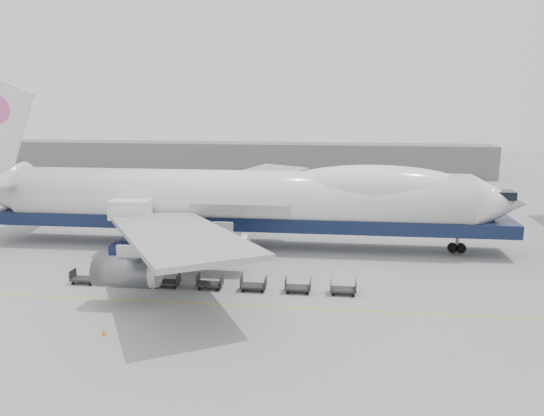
# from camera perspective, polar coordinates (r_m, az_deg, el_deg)

# --- Properties ---
(ground) EXTENTS (260.00, 260.00, 0.00)m
(ground) POSITION_cam_1_polar(r_m,az_deg,el_deg) (51.43, -6.22, -7.67)
(ground) COLOR gray
(ground) RESTS_ON ground
(apron_line) EXTENTS (60.00, 0.15, 0.01)m
(apron_line) POSITION_cam_1_polar(r_m,az_deg,el_deg) (45.99, -7.90, -10.13)
(apron_line) COLOR gold
(apron_line) RESTS_ON ground
(hangar) EXTENTS (110.00, 8.00, 7.00)m
(hangar) POSITION_cam_1_polar(r_m,az_deg,el_deg) (119.85, -3.46, 5.35)
(hangar) COLOR slate
(hangar) RESTS_ON ground
(airliner) EXTENTS (67.00, 55.30, 19.98)m
(airliner) POSITION_cam_1_polar(r_m,az_deg,el_deg) (61.20, -3.25, 1.02)
(airliner) COLOR white
(airliner) RESTS_ON ground
(catering_truck) EXTENTS (4.80, 3.43, 6.04)m
(catering_truck) POSITION_cam_1_polar(r_m,az_deg,el_deg) (60.64, -14.91, -1.59)
(catering_truck) COLOR navy
(catering_truck) RESTS_ON ground
(traffic_cone) EXTENTS (0.36, 0.36, 0.54)m
(traffic_cone) POSITION_cam_1_polar(r_m,az_deg,el_deg) (41.71, -17.64, -12.62)
(traffic_cone) COLOR orange
(traffic_cone) RESTS_ON ground
(dolly_0) EXTENTS (2.30, 1.35, 1.30)m
(dolly_0) POSITION_cam_1_polar(r_m,az_deg,el_deg) (53.01, -19.55, -7.10)
(dolly_0) COLOR #2D2D30
(dolly_0) RESTS_ON ground
(dolly_1) EXTENTS (2.30, 1.35, 1.30)m
(dolly_1) POSITION_cam_1_polar(r_m,az_deg,el_deg) (51.40, -15.50, -7.43)
(dolly_1) COLOR #2D2D30
(dolly_1) RESTS_ON ground
(dolly_2) EXTENTS (2.30, 1.35, 1.30)m
(dolly_2) POSITION_cam_1_polar(r_m,az_deg,el_deg) (50.05, -11.20, -7.75)
(dolly_2) COLOR #2D2D30
(dolly_2) RESTS_ON ground
(dolly_3) EXTENTS (2.30, 1.35, 1.30)m
(dolly_3) POSITION_cam_1_polar(r_m,az_deg,el_deg) (49.00, -6.69, -8.03)
(dolly_3) COLOR #2D2D30
(dolly_3) RESTS_ON ground
(dolly_4) EXTENTS (2.30, 1.35, 1.30)m
(dolly_4) POSITION_cam_1_polar(r_m,az_deg,el_deg) (48.26, -2.00, -8.27)
(dolly_4) COLOR #2D2D30
(dolly_4) RESTS_ON ground
(dolly_5) EXTENTS (2.30, 1.35, 1.30)m
(dolly_5) POSITION_cam_1_polar(r_m,az_deg,el_deg) (47.84, 2.80, -8.46)
(dolly_5) COLOR #2D2D30
(dolly_5) RESTS_ON ground
(dolly_6) EXTENTS (2.30, 1.35, 1.30)m
(dolly_6) POSITION_cam_1_polar(r_m,az_deg,el_deg) (47.76, 7.67, -8.59)
(dolly_6) COLOR #2D2D30
(dolly_6) RESTS_ON ground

